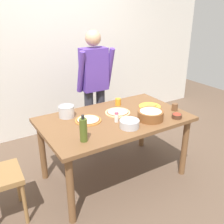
# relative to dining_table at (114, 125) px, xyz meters

# --- Properties ---
(ground) EXTENTS (8.00, 8.00, 0.00)m
(ground) POSITION_rel_dining_table_xyz_m (0.00, 0.00, -0.67)
(ground) COLOR brown
(wall_back) EXTENTS (5.60, 0.10, 2.60)m
(wall_back) POSITION_rel_dining_table_xyz_m (0.00, 1.60, 0.63)
(wall_back) COLOR silver
(wall_back) RESTS_ON ground
(dining_table) EXTENTS (1.60, 0.96, 0.76)m
(dining_table) POSITION_rel_dining_table_xyz_m (0.00, 0.00, 0.00)
(dining_table) COLOR brown
(dining_table) RESTS_ON ground
(person_cook) EXTENTS (0.49, 0.25, 1.62)m
(person_cook) POSITION_rel_dining_table_xyz_m (0.16, 0.76, 0.27)
(person_cook) COLOR #2D2D38
(person_cook) RESTS_ON ground
(pizza_raw_on_board) EXTENTS (0.28, 0.28, 0.02)m
(pizza_raw_on_board) POSITION_rel_dining_table_xyz_m (0.10, 0.09, 0.10)
(pizza_raw_on_board) COLOR beige
(pizza_raw_on_board) RESTS_ON dining_table
(pizza_cooked_on_tray) EXTENTS (0.28, 0.28, 0.02)m
(pizza_cooked_on_tray) POSITION_rel_dining_table_xyz_m (-0.28, 0.08, 0.10)
(pizza_cooked_on_tray) COLOR #C67A33
(pizza_cooked_on_tray) RESTS_ON dining_table
(plate_with_slice) EXTENTS (0.26, 0.26, 0.02)m
(plate_with_slice) POSITION_rel_dining_table_xyz_m (0.54, 0.04, 0.10)
(plate_with_slice) COLOR gold
(plate_with_slice) RESTS_ON dining_table
(popcorn_bowl) EXTENTS (0.28, 0.28, 0.11)m
(popcorn_bowl) POSITION_rel_dining_table_xyz_m (0.30, -0.24, 0.15)
(popcorn_bowl) COLOR brown
(popcorn_bowl) RESTS_ON dining_table
(mixing_bowl_steel) EXTENTS (0.20, 0.20, 0.08)m
(mixing_bowl_steel) POSITION_rel_dining_table_xyz_m (0.00, -0.28, 0.13)
(mixing_bowl_steel) COLOR #B7B7BC
(mixing_bowl_steel) RESTS_ON dining_table
(small_sauce_bowl) EXTENTS (0.11, 0.11, 0.06)m
(small_sauce_bowl) POSITION_rel_dining_table_xyz_m (0.57, -0.37, 0.12)
(small_sauce_bowl) COLOR #4C2D1E
(small_sauce_bowl) RESTS_ON dining_table
(olive_oil_bottle) EXTENTS (0.07, 0.07, 0.26)m
(olive_oil_bottle) POSITION_rel_dining_table_xyz_m (-0.52, -0.29, 0.20)
(olive_oil_bottle) COLOR #47561E
(olive_oil_bottle) RESTS_ON dining_table
(steel_pot) EXTENTS (0.17, 0.17, 0.13)m
(steel_pot) POSITION_rel_dining_table_xyz_m (-0.43, 0.30, 0.16)
(steel_pot) COLOR #B7B7BC
(steel_pot) RESTS_ON dining_table
(cup_orange) EXTENTS (0.07, 0.07, 0.08)m
(cup_orange) POSITION_rel_dining_table_xyz_m (0.24, 0.30, 0.13)
(cup_orange) COLOR orange
(cup_orange) RESTS_ON dining_table
(cup_small_brown) EXTENTS (0.07, 0.07, 0.08)m
(cup_small_brown) POSITION_rel_dining_table_xyz_m (0.71, -0.19, 0.13)
(cup_small_brown) COLOR brown
(cup_small_brown) RESTS_ON dining_table
(salt_shaker) EXTENTS (0.04, 0.04, 0.11)m
(salt_shaker) POSITION_rel_dining_table_xyz_m (-0.04, -0.10, 0.14)
(salt_shaker) COLOR white
(salt_shaker) RESTS_ON dining_table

